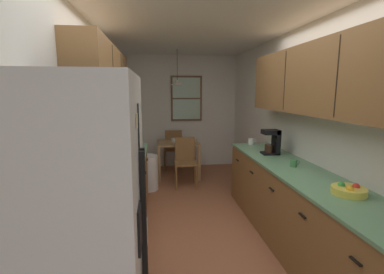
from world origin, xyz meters
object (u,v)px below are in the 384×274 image
at_px(mug_spare, 294,163).
at_px(refrigerator, 78,248).
at_px(dining_table, 178,148).
at_px(stove_range, 102,249).
at_px(coffee_maker, 273,141).
at_px(dining_chair_far, 173,147).
at_px(storage_canister, 109,169).
at_px(fruit_bowl, 349,190).
at_px(dining_chair_near, 185,159).
at_px(trash_bin, 148,173).
at_px(microwave_over_range, 77,97).
at_px(table_serving_bowl, 176,140).
at_px(mug_by_coffeemaker, 251,141).

bearing_deg(mug_spare, refrigerator, -143.86).
bearing_deg(dining_table, stove_range, -104.73).
bearing_deg(coffee_maker, dining_table, 119.65).
height_order(dining_chair_far, storage_canister, storage_canister).
bearing_deg(coffee_maker, fruit_bowl, -89.19).
distance_m(dining_chair_near, mug_spare, 2.35).
height_order(refrigerator, fruit_bowl, refrigerator).
height_order(refrigerator, trash_bin, refrigerator).
bearing_deg(fruit_bowl, dining_chair_near, 109.95).
xyz_separation_m(stove_range, storage_canister, (-0.01, 0.55, 0.52)).
bearing_deg(microwave_over_range, dining_table, 73.47).
xyz_separation_m(dining_table, fruit_bowl, (1.16, -3.50, 0.34)).
relative_size(storage_canister, table_serving_bowl, 0.98).
height_order(refrigerator, dining_chair_far, refrigerator).
relative_size(microwave_over_range, dining_chair_far, 0.65).
relative_size(mug_by_coffeemaker, table_serving_bowl, 0.64).
xyz_separation_m(mug_by_coffeemaker, mug_spare, (0.04, -1.33, -0.01)).
bearing_deg(storage_canister, dining_chair_near, 66.25).
relative_size(coffee_maker, mug_by_coffeemaker, 2.66).
relative_size(refrigerator, mug_spare, 16.15).
bearing_deg(coffee_maker, mug_by_coffeemaker, 94.82).
relative_size(storage_canister, mug_by_coffeemaker, 1.53).
xyz_separation_m(dining_chair_far, mug_spare, (1.18, -3.21, 0.44)).
bearing_deg(microwave_over_range, dining_chair_near, 68.63).
bearing_deg(dining_chair_far, microwave_over_range, -103.38).
relative_size(refrigerator, trash_bin, 2.94).
height_order(fruit_bowl, table_serving_bowl, fruit_bowl).
bearing_deg(dining_chair_near, fruit_bowl, -70.05).
bearing_deg(dining_chair_far, refrigerator, -99.62).
distance_m(refrigerator, mug_spare, 2.44).
height_order(stove_range, trash_bin, stove_range).
height_order(microwave_over_range, dining_chair_near, microwave_over_range).
bearing_deg(refrigerator, microwave_over_range, 101.45).
height_order(dining_table, storage_canister, storage_canister).
xyz_separation_m(mug_spare, fruit_bowl, (0.04, -0.86, -0.01)).
bearing_deg(stove_range, storage_canister, 90.58).
relative_size(stove_range, microwave_over_range, 1.89).
bearing_deg(dining_chair_far, storage_canister, -103.76).
bearing_deg(microwave_over_range, refrigerator, -78.55).
relative_size(storage_canister, coffee_maker, 0.58).
xyz_separation_m(dining_chair_near, storage_canister, (-0.98, -2.23, 0.50)).
bearing_deg(coffee_maker, dining_chair_far, 115.06).
bearing_deg(dining_table, refrigerator, -101.77).
bearing_deg(mug_spare, storage_canister, -175.39).
bearing_deg(trash_bin, storage_canister, -98.14).
height_order(refrigerator, dining_chair_near, refrigerator).
bearing_deg(dining_chair_far, trash_bin, -112.43).
bearing_deg(table_serving_bowl, microwave_over_range, -105.65).
bearing_deg(table_serving_bowl, dining_table, -69.48).
bearing_deg(mug_spare, trash_bin, 131.39).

